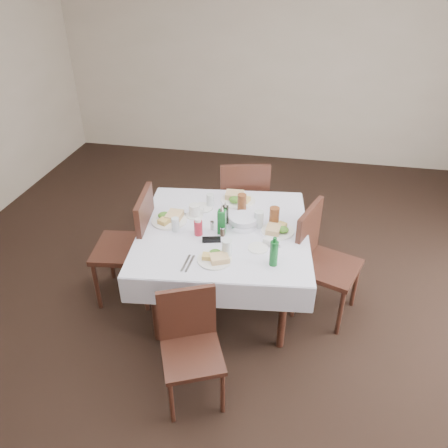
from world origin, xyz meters
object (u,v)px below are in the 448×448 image
chair_south (190,339)px  water_e (259,219)px  dining_table (223,237)px  bread_basket (243,222)px  coffee_mug (195,211)px  ketchup_bottle (198,227)px  chair_west (134,240)px  chair_north (244,199)px  water_s (227,248)px  water_w (175,224)px  oil_cruet_dark (225,214)px  chair_east (319,255)px  oil_cruet_green (222,221)px  green_bottle (274,253)px  water_n (210,200)px

chair_south → water_e: bearing=72.7°
dining_table → chair_south: size_ratio=1.82×
bread_basket → coffee_mug: 0.43m
ketchup_bottle → coffee_mug: (-0.10, 0.27, -0.02)m
chair_west → bread_basket: bearing=7.8°
coffee_mug → water_e: bearing=-6.3°
chair_north → coffee_mug: (-0.31, -0.72, 0.25)m
water_s → water_w: (-0.46, 0.26, -0.01)m
dining_table → oil_cruet_dark: (-0.00, 0.09, 0.16)m
coffee_mug → chair_west: bearing=-157.7°
dining_table → chair_east: bearing=5.4°
oil_cruet_green → ketchup_bottle: (-0.18, -0.06, -0.04)m
dining_table → water_e: water_e is taller
water_s → bread_basket: bearing=83.0°
oil_cruet_green → coffee_mug: (-0.27, 0.21, -0.06)m
chair_south → green_bottle: (0.48, 0.54, 0.39)m
chair_south → green_bottle: bearing=47.9°
chair_south → water_n: water_n is taller
chair_west → oil_cruet_green: size_ratio=3.96×
chair_west → oil_cruet_dark: (0.76, 0.14, 0.26)m
water_s → coffee_mug: size_ratio=0.86×
chair_south → chair_east: bearing=50.5°
water_e → water_s: bearing=-111.8°
bread_basket → chair_west: bearing=-172.2°
water_e → green_bottle: bearing=-71.2°
water_s → chair_north: bearing=92.8°
water_e → bread_basket: water_e is taller
chair_west → green_bottle: size_ratio=4.47×
oil_cruet_green → green_bottle: size_ratio=1.13×
chair_west → water_s: size_ratio=7.56×
dining_table → green_bottle: (0.44, -0.39, 0.18)m
chair_south → ketchup_bottle: size_ratio=5.75×
chair_south → oil_cruet_dark: oil_cruet_dark is taller
chair_south → green_bottle: green_bottle is taller
bread_basket → green_bottle: (0.29, -0.47, 0.06)m
chair_east → water_w: (-1.15, -0.17, 0.27)m
water_w → ketchup_bottle: bearing=-6.2°
coffee_mug → water_n: bearing=63.5°
chair_north → water_s: chair_north is taller
water_n → green_bottle: green_bottle is taller
dining_table → chair_north: chair_north is taller
chair_south → water_s: 0.69m
chair_north → oil_cruet_dark: (-0.04, -0.78, 0.28)m
water_e → coffee_mug: size_ratio=0.88×
chair_east → water_w: bearing=-171.6°
chair_west → water_w: (0.39, -0.05, 0.24)m
coffee_mug → water_s: bearing=-53.9°
chair_north → bread_basket: (0.11, -0.79, 0.24)m
chair_north → chair_south: chair_north is taller
water_n → coffee_mug: water_n is taller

